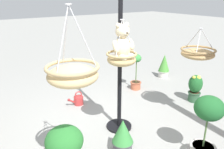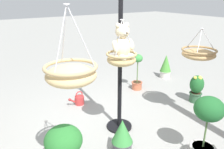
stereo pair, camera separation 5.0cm
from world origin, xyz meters
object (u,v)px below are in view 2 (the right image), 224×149
object	(u,v)px
potted_plant_tall_leafy	(122,137)
potted_plant_conical_shrub	(207,125)
teddy_bear	(123,44)
potted_plant_fern_front	(137,74)
potted_plant_flowering_red	(64,145)
watering_can	(79,100)
potted_plant_bushy_green	(166,66)
hanging_basket_with_teddy	(121,58)
hanging_basket_right_low	(71,74)
hanging_basket_left_high	(199,53)
display_pole_central	(120,87)
potted_plant_small_succulent	(196,88)

from	to	relation	value
potted_plant_tall_leafy	potted_plant_conical_shrub	size ratio (longest dim) A/B	0.57
teddy_bear	potted_plant_fern_front	size ratio (longest dim) A/B	0.58
potted_plant_flowering_red	watering_can	xyz separation A→B (m)	(-0.96, -1.62, -0.27)
potted_plant_fern_front	potted_plant_bushy_green	distance (m)	1.21
hanging_basket_with_teddy	potted_plant_conical_shrub	bearing A→B (deg)	122.42
hanging_basket_with_teddy	potted_plant_bushy_green	size ratio (longest dim) A/B	1.01
hanging_basket_with_teddy	teddy_bear	xyz separation A→B (m)	(-0.00, 0.02, 0.22)
hanging_basket_right_low	potted_plant_flowering_red	xyz separation A→B (m)	(0.01, -0.39, -1.11)
teddy_bear	potted_plant_fern_front	xyz separation A→B (m)	(-1.48, -1.43, -1.18)
teddy_bear	watering_can	size ratio (longest dim) A/B	1.47
hanging_basket_left_high	potted_plant_conical_shrub	xyz separation A→B (m)	(0.82, 0.85, -0.70)
hanging_basket_with_teddy	potted_plant_tall_leafy	bearing A→B (deg)	58.58
display_pole_central	hanging_basket_with_teddy	bearing A→B (deg)	59.04
hanging_basket_with_teddy	potted_plant_fern_front	world-z (taller)	hanging_basket_with_teddy
potted_plant_flowering_red	potted_plant_conical_shrub	size ratio (longest dim) A/B	0.66
hanging_basket_left_high	potted_plant_small_succulent	size ratio (longest dim) A/B	0.96
teddy_bear	potted_plant_flowering_red	size ratio (longest dim) A/B	0.80
hanging_basket_left_high	potted_plant_tall_leafy	xyz separation A→B (m)	(1.70, 0.12, -0.98)
hanging_basket_with_teddy	teddy_bear	bearing A→B (deg)	90.00
hanging_basket_with_teddy	potted_plant_flowering_red	xyz separation A→B (m)	(1.03, 0.17, -0.98)
teddy_bear	potted_plant_tall_leafy	world-z (taller)	teddy_bear
hanging_basket_left_high	potted_plant_fern_front	bearing A→B (deg)	-89.52
hanging_basket_with_teddy	potted_plant_small_succulent	size ratio (longest dim) A/B	1.08
potted_plant_flowering_red	potted_plant_small_succulent	size ratio (longest dim) A/B	1.04
hanging_basket_with_teddy	hanging_basket_left_high	bearing A→B (deg)	172.01
hanging_basket_with_teddy	watering_can	world-z (taller)	hanging_basket_with_teddy
potted_plant_small_succulent	watering_can	size ratio (longest dim) A/B	1.77
watering_can	potted_plant_flowering_red	bearing A→B (deg)	59.36
display_pole_central	watering_can	distance (m)	1.39
potted_plant_fern_front	potted_plant_bushy_green	world-z (taller)	potted_plant_fern_front
teddy_bear	potted_plant_flowering_red	distance (m)	1.59
display_pole_central	potted_plant_tall_leafy	bearing A→B (deg)	58.78
display_pole_central	potted_plant_bushy_green	xyz separation A→B (m)	(-2.52, -1.37, -0.45)
potted_plant_tall_leafy	potted_plant_small_succulent	bearing A→B (deg)	-167.61
potted_plant_tall_leafy	potted_plant_small_succulent	distance (m)	2.38
display_pole_central	potted_plant_conical_shrub	bearing A→B (deg)	111.81
teddy_bear	hanging_basket_with_teddy	bearing A→B (deg)	-90.00
potted_plant_tall_leafy	watering_can	world-z (taller)	potted_plant_tall_leafy
hanging_basket_with_teddy	potted_plant_small_succulent	bearing A→B (deg)	-175.20
hanging_basket_right_low	teddy_bear	bearing A→B (deg)	-152.04
hanging_basket_with_teddy	teddy_bear	world-z (taller)	hanging_basket_with_teddy
display_pole_central	potted_plant_fern_front	xyz separation A→B (m)	(-1.33, -1.16, -0.39)
teddy_bear	potted_plant_bushy_green	distance (m)	3.37
potted_plant_fern_front	potted_plant_small_succulent	xyz separation A→B (m)	(-0.64, 1.23, -0.07)
display_pole_central	hanging_basket_left_high	bearing A→B (deg)	161.11
hanging_basket_with_teddy	potted_plant_small_succulent	world-z (taller)	hanging_basket_with_teddy
potted_plant_small_succulent	potted_plant_bushy_green	bearing A→B (deg)	-110.80
potted_plant_tall_leafy	watering_can	distance (m)	1.79
teddy_bear	potted_plant_fern_front	distance (m)	2.37
hanging_basket_left_high	potted_plant_bushy_green	size ratio (longest dim) A/B	0.91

